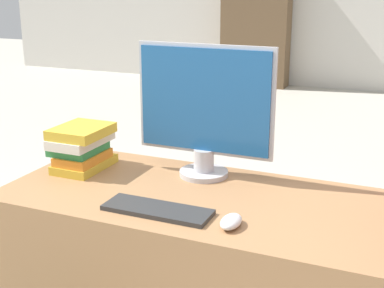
{
  "coord_description": "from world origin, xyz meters",
  "views": [
    {
      "loc": [
        0.64,
        -1.3,
        1.47
      ],
      "look_at": [
        -0.05,
        0.29,
        0.94
      ],
      "focal_mm": 50.0,
      "sensor_mm": 36.0,
      "label": 1
    }
  ],
  "objects_px": {
    "book_stack": "(82,147)",
    "monitor": "(204,109)",
    "mouse": "(231,222)",
    "keyboard": "(157,210)"
  },
  "relations": [
    {
      "from": "monitor",
      "to": "mouse",
      "type": "relative_size",
      "value": 5.0
    },
    {
      "from": "book_stack",
      "to": "monitor",
      "type": "bearing_deg",
      "value": 14.23
    },
    {
      "from": "keyboard",
      "to": "monitor",
      "type": "bearing_deg",
      "value": 88.59
    },
    {
      "from": "monitor",
      "to": "book_stack",
      "type": "distance_m",
      "value": 0.52
    },
    {
      "from": "mouse",
      "to": "monitor",
      "type": "bearing_deg",
      "value": 122.42
    },
    {
      "from": "mouse",
      "to": "book_stack",
      "type": "height_order",
      "value": "book_stack"
    },
    {
      "from": "keyboard",
      "to": "book_stack",
      "type": "bearing_deg",
      "value": 150.86
    },
    {
      "from": "monitor",
      "to": "mouse",
      "type": "xyz_separation_m",
      "value": [
        0.25,
        -0.39,
        -0.25
      ]
    },
    {
      "from": "keyboard",
      "to": "book_stack",
      "type": "height_order",
      "value": "book_stack"
    },
    {
      "from": "book_stack",
      "to": "keyboard",
      "type": "bearing_deg",
      "value": -29.14
    }
  ]
}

